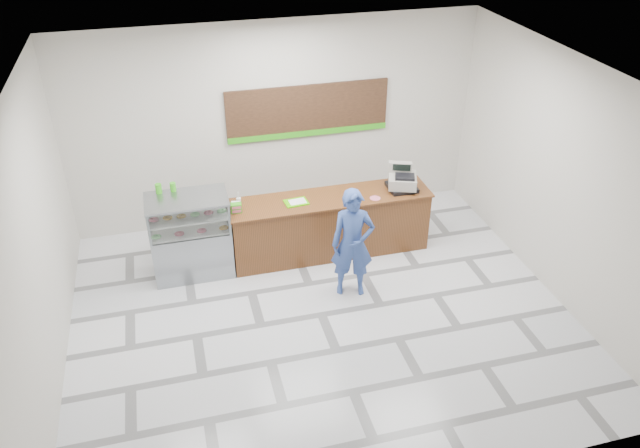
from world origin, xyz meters
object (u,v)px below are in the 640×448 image
object	(u,v)px
display_case	(191,235)
cash_register	(402,180)
serving_tray	(296,202)
sales_counter	(330,225)
customer	(353,243)

from	to	relation	value
display_case	cash_register	world-z (taller)	cash_register
display_case	serving_tray	distance (m)	1.70
sales_counter	serving_tray	size ratio (longest dim) A/B	8.57
display_case	serving_tray	world-z (taller)	display_case
sales_counter	cash_register	world-z (taller)	cash_register
sales_counter	display_case	distance (m)	2.23
customer	serving_tray	bearing A→B (deg)	132.58
cash_register	customer	size ratio (longest dim) A/B	0.34
display_case	cash_register	xyz separation A→B (m)	(3.42, -0.02, 0.51)
display_case	customer	xyz separation A→B (m)	(2.25, -1.11, 0.18)
cash_register	sales_counter	bearing A→B (deg)	-160.51
display_case	cash_register	distance (m)	3.46
sales_counter	cash_register	xyz separation A→B (m)	(1.20, -0.02, 0.67)
serving_tray	cash_register	bearing A→B (deg)	-4.48
display_case	customer	distance (m)	2.52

